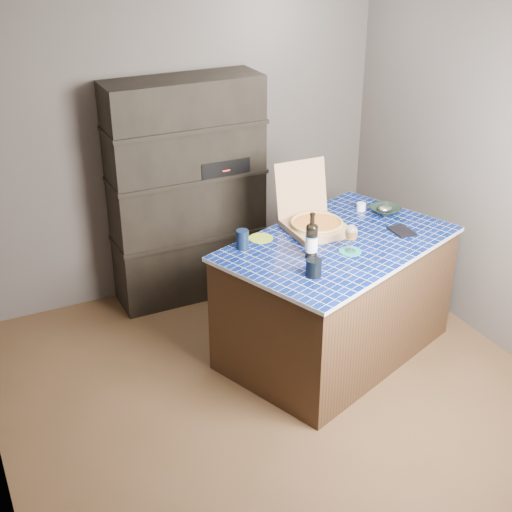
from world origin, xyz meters
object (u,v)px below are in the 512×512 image
pizza_box (315,222)px  dvd_case (402,231)px  bowl (385,210)px  kitchen_island (336,297)px  mead_bottle (312,240)px  wine_glass (351,233)px

pizza_box → dvd_case: size_ratio=2.62×
bowl → pizza_box: bearing=-178.1°
kitchen_island → dvd_case: dvd_case is taller
mead_bottle → bowl: mead_bottle is taller
pizza_box → dvd_case: pizza_box is taller
wine_glass → bowl: 0.73m
pizza_box → bowl: pizza_box is taller
wine_glass → dvd_case: (0.50, 0.11, -0.13)m
kitchen_island → pizza_box: (-0.05, 0.24, 0.50)m
pizza_box → wine_glass: (0.04, -0.41, 0.07)m
mead_bottle → kitchen_island: bearing=23.1°
pizza_box → mead_bottle: 0.44m
wine_glass → dvd_case: size_ratio=1.01×
kitchen_island → bowl: bowl is taller
kitchen_island → bowl: 0.78m
kitchen_island → bowl: bearing=4.1°
pizza_box → dvd_case: (0.53, -0.30, -0.05)m
mead_bottle → wine_glass: (0.28, -0.04, 0.01)m
kitchen_island → bowl: (0.56, 0.26, 0.47)m
pizza_box → mead_bottle: (-0.24, -0.37, 0.06)m
mead_bottle → dvd_case: bearing=5.0°
wine_glass → bowl: wine_glass is taller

